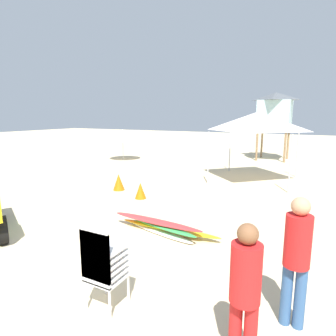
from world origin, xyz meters
TOP-DOWN VIEW (x-y plane):
  - ground at (0.00, 0.00)m, footprint 80.00×80.00m
  - stacked_plastic_chairs at (2.10, -0.86)m, footprint 0.48×0.48m
  - surfboard_pile at (1.54, 1.83)m, footprint 2.72×0.70m
  - lifeguard_near_left at (4.05, -0.91)m, footprint 0.32×0.32m
  - lifeguard_near_center at (4.47, 0.04)m, footprint 0.32×0.32m
  - popup_canopy at (2.23, 8.51)m, footprint 3.04×3.04m
  - lifeguard_tower at (2.01, 14.74)m, footprint 1.98×1.98m
  - beach_umbrella_left at (-5.96, 10.45)m, footprint 1.93×1.93m
  - traffic_cone_near at (-1.76, 4.54)m, footprint 0.41×0.41m
  - traffic_cone_far at (-0.47, 4.00)m, footprint 0.37×0.37m

SIDE VIEW (x-z plane):
  - ground at x=0.00m, z-range 0.00..0.00m
  - surfboard_pile at x=1.54m, z-range 0.01..0.33m
  - traffic_cone_far at x=-0.47m, z-range 0.00..0.52m
  - traffic_cone_near at x=-1.76m, z-range 0.00..0.59m
  - stacked_plastic_chairs at x=2.10m, z-range 0.10..1.39m
  - lifeguard_near_left at x=4.05m, z-range 0.12..1.76m
  - lifeguard_near_center at x=4.47m, z-range 0.13..1.86m
  - beach_umbrella_left at x=-5.96m, z-range 0.58..2.41m
  - popup_canopy at x=2.23m, z-range 1.02..3.83m
  - lifeguard_tower at x=2.01m, z-range 0.88..4.86m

